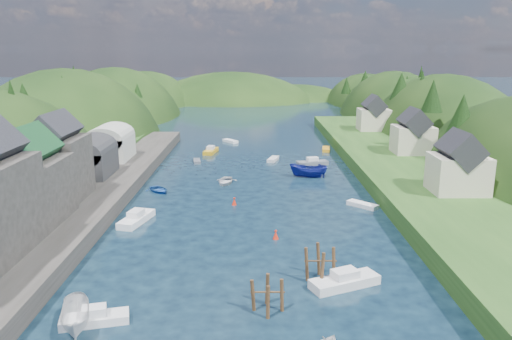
{
  "coord_description": "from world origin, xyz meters",
  "views": [
    {
      "loc": [
        -0.23,
        -42.48,
        21.1
      ],
      "look_at": [
        0.0,
        28.0,
        4.0
      ],
      "focal_mm": 35.0,
      "sensor_mm": 36.0,
      "label": 1
    }
  ],
  "objects_px": {
    "channel_buoy_far": "(234,202)",
    "channel_buoy_near": "(276,235)",
    "piling_cluster_near": "(268,298)",
    "piling_cluster_far": "(320,267)"
  },
  "relations": [
    {
      "from": "channel_buoy_near",
      "to": "piling_cluster_far",
      "type": "bearing_deg",
      "value": -70.65
    },
    {
      "from": "channel_buoy_far",
      "to": "channel_buoy_near",
      "type": "bearing_deg",
      "value": -67.78
    },
    {
      "from": "piling_cluster_far",
      "to": "channel_buoy_near",
      "type": "xyz_separation_m",
      "value": [
        -3.71,
        10.56,
        -0.9
      ]
    },
    {
      "from": "piling_cluster_near",
      "to": "channel_buoy_near",
      "type": "xyz_separation_m",
      "value": [
        1.35,
        16.09,
        -0.65
      ]
    },
    {
      "from": "piling_cluster_near",
      "to": "channel_buoy_near",
      "type": "relative_size",
      "value": 3.1
    },
    {
      "from": "piling_cluster_far",
      "to": "piling_cluster_near",
      "type": "bearing_deg",
      "value": -132.49
    },
    {
      "from": "piling_cluster_near",
      "to": "channel_buoy_far",
      "type": "bearing_deg",
      "value": 97.66
    },
    {
      "from": "piling_cluster_far",
      "to": "channel_buoy_near",
      "type": "height_order",
      "value": "piling_cluster_far"
    },
    {
      "from": "piling_cluster_near",
      "to": "channel_buoy_near",
      "type": "height_order",
      "value": "piling_cluster_near"
    },
    {
      "from": "channel_buoy_near",
      "to": "channel_buoy_far",
      "type": "height_order",
      "value": "same"
    }
  ]
}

